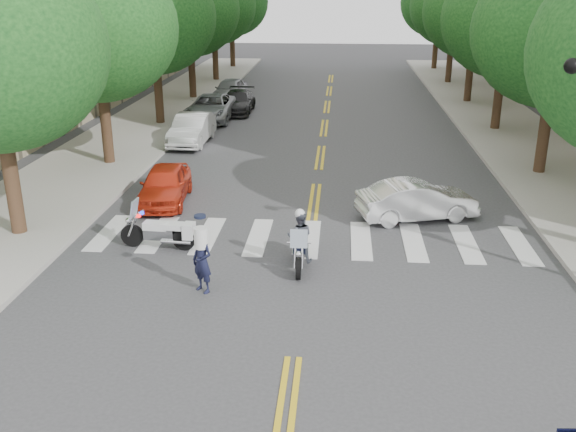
# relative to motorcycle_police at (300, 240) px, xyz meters

# --- Properties ---
(ground) EXTENTS (140.00, 140.00, 0.00)m
(ground) POSITION_rel_motorcycle_police_xyz_m (0.17, -4.55, -0.74)
(ground) COLOR #38383A
(ground) RESTS_ON ground
(sidewalk_left) EXTENTS (5.00, 60.00, 0.15)m
(sidewalk_left) POSITION_rel_motorcycle_police_xyz_m (-9.33, 17.45, -0.67)
(sidewalk_left) COLOR #9E9991
(sidewalk_left) RESTS_ON ground
(sidewalk_right) EXTENTS (5.00, 60.00, 0.15)m
(sidewalk_right) POSITION_rel_motorcycle_police_xyz_m (9.67, 17.45, -0.67)
(sidewalk_right) COLOR #9E9991
(sidewalk_right) RESTS_ON ground
(tree_l_1) EXTENTS (6.40, 6.40, 8.45)m
(tree_l_1) POSITION_rel_motorcycle_police_xyz_m (-8.63, 9.45, 4.81)
(tree_l_1) COLOR #382316
(tree_l_1) RESTS_ON ground
(tree_l_2) EXTENTS (6.40, 6.40, 8.45)m
(tree_l_2) POSITION_rel_motorcycle_police_xyz_m (-8.63, 17.45, 4.81)
(tree_l_2) COLOR #382316
(tree_l_2) RESTS_ON ground
(tree_l_3) EXTENTS (6.40, 6.40, 8.45)m
(tree_l_3) POSITION_rel_motorcycle_police_xyz_m (-8.63, 25.45, 4.81)
(tree_l_3) COLOR #382316
(tree_l_3) RESTS_ON ground
(tree_l_4) EXTENTS (6.40, 6.40, 8.45)m
(tree_l_4) POSITION_rel_motorcycle_police_xyz_m (-8.63, 33.45, 4.81)
(tree_l_4) COLOR #382316
(tree_l_4) RESTS_ON ground
(tree_l_5) EXTENTS (6.40, 6.40, 8.45)m
(tree_l_5) POSITION_rel_motorcycle_police_xyz_m (-8.63, 41.45, 4.81)
(tree_l_5) COLOR #382316
(tree_l_5) RESTS_ON ground
(tree_r_1) EXTENTS (6.40, 6.40, 8.45)m
(tree_r_1) POSITION_rel_motorcycle_police_xyz_m (8.97, 9.45, 4.81)
(tree_r_1) COLOR #382316
(tree_r_1) RESTS_ON ground
(tree_r_2) EXTENTS (6.40, 6.40, 8.45)m
(tree_r_2) POSITION_rel_motorcycle_police_xyz_m (8.97, 17.45, 4.81)
(tree_r_2) COLOR #382316
(tree_r_2) RESTS_ON ground
(tree_r_3) EXTENTS (6.40, 6.40, 8.45)m
(tree_r_3) POSITION_rel_motorcycle_police_xyz_m (8.97, 25.45, 4.81)
(tree_r_3) COLOR #382316
(tree_r_3) RESTS_ON ground
(tree_r_4) EXTENTS (6.40, 6.40, 8.45)m
(tree_r_4) POSITION_rel_motorcycle_police_xyz_m (8.97, 33.45, 4.81)
(tree_r_4) COLOR #382316
(tree_r_4) RESTS_ON ground
(tree_r_5) EXTENTS (6.40, 6.40, 8.45)m
(tree_r_5) POSITION_rel_motorcycle_police_xyz_m (8.97, 41.45, 4.81)
(tree_r_5) COLOR #382316
(tree_r_5) RESTS_ON ground
(motorcycle_police) EXTENTS (0.70, 2.05, 1.66)m
(motorcycle_police) POSITION_rel_motorcycle_police_xyz_m (0.00, 0.00, 0.00)
(motorcycle_police) COLOR black
(motorcycle_police) RESTS_ON ground
(motorcycle_parked) EXTENTS (2.25, 0.60, 1.45)m
(motorcycle_parked) POSITION_rel_motorcycle_police_xyz_m (-3.97, 0.89, -0.24)
(motorcycle_parked) COLOR black
(motorcycle_parked) RESTS_ON ground
(officer_standing) EXTENTS (0.71, 0.67, 1.64)m
(officer_standing) POSITION_rel_motorcycle_police_xyz_m (-2.30, -1.72, 0.08)
(officer_standing) COLOR #161933
(officer_standing) RESTS_ON ground
(convertible) EXTENTS (4.08, 2.41, 1.27)m
(convertible) POSITION_rel_motorcycle_police_xyz_m (3.55, 3.95, -0.11)
(convertible) COLOR white
(convertible) RESTS_ON ground
(parked_car_a) EXTENTS (1.86, 3.93, 1.30)m
(parked_car_a) POSITION_rel_motorcycle_police_xyz_m (-5.03, 4.95, -0.09)
(parked_car_a) COLOR red
(parked_car_a) RESTS_ON ground
(parked_car_b) EXTENTS (1.55, 4.29, 1.41)m
(parked_car_b) POSITION_rel_motorcycle_police_xyz_m (-5.99, 13.45, -0.04)
(parked_car_b) COLOR silver
(parked_car_b) RESTS_ON ground
(parked_car_c) EXTENTS (2.37, 5.10, 1.41)m
(parked_car_c) POSITION_rel_motorcycle_police_xyz_m (-6.13, 18.82, -0.03)
(parked_car_c) COLOR gray
(parked_car_c) RESTS_ON ground
(parked_car_d) EXTENTS (1.82, 4.39, 1.27)m
(parked_car_d) POSITION_rel_motorcycle_police_xyz_m (-5.03, 21.19, -0.11)
(parked_car_d) COLOR black
(parked_car_d) RESTS_ON ground
(parked_car_e) EXTENTS (2.05, 4.30, 1.42)m
(parked_car_e) POSITION_rel_motorcycle_police_xyz_m (-6.13, 25.06, -0.03)
(parked_car_e) COLOR #9E9EA3
(parked_car_e) RESTS_ON ground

